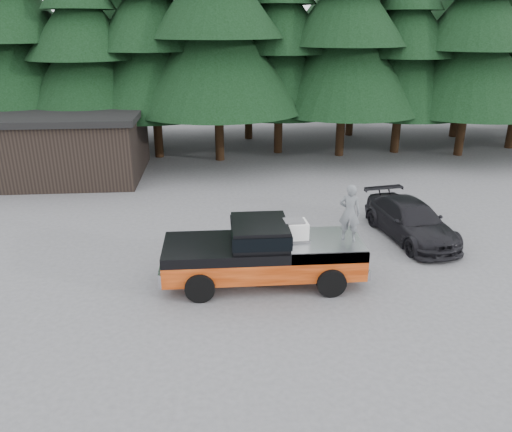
{
  "coord_description": "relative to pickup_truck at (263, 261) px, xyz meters",
  "views": [
    {
      "loc": [
        -1.18,
        -13.19,
        7.27
      ],
      "look_at": [
        -0.11,
        0.0,
        2.14
      ],
      "focal_mm": 35.0,
      "sensor_mm": 36.0,
      "label": 1
    }
  ],
  "objects": [
    {
      "name": "utility_building",
      "position": [
        -9.1,
        11.94,
        1.0
      ],
      "size": [
        8.4,
        6.4,
        3.3
      ],
      "color": "black",
      "rests_on": "ground"
    },
    {
      "name": "treeline",
      "position": [
        0.32,
        17.14,
        7.06
      ],
      "size": [
        60.15,
        16.05,
        17.5
      ],
      "color": "black",
      "rests_on": "ground"
    },
    {
      "name": "pickup_truck",
      "position": [
        0.0,
        0.0,
        0.0
      ],
      "size": [
        6.0,
        2.04,
        1.33
      ],
      "primitive_type": null,
      "color": "orange",
      "rests_on": "ground"
    },
    {
      "name": "truck_cab",
      "position": [
        -0.1,
        0.0,
        0.96
      ],
      "size": [
        1.66,
        1.9,
        0.59
      ],
      "primitive_type": "cube",
      "color": "black",
      "rests_on": "pickup_truck"
    },
    {
      "name": "ground",
      "position": [
        -0.1,
        -0.06,
        -0.67
      ],
      "size": [
        120.0,
        120.0,
        0.0
      ],
      "primitive_type": "plane",
      "color": "#545456",
      "rests_on": "ground"
    },
    {
      "name": "air_compressor",
      "position": [
        0.91,
        0.08,
        0.93
      ],
      "size": [
        0.82,
        0.69,
        0.53
      ],
      "primitive_type": "cube",
      "rotation": [
        0.0,
        0.0,
        0.07
      ],
      "color": "white",
      "rests_on": "pickup_truck"
    },
    {
      "name": "man_on_bed",
      "position": [
        2.49,
        -0.11,
        1.52
      ],
      "size": [
        0.73,
        0.62,
        1.7
      ],
      "primitive_type": "imported",
      "rotation": [
        0.0,
        0.0,
        2.75
      ],
      "color": "slate",
      "rests_on": "pickup_truck"
    },
    {
      "name": "parked_car",
      "position": [
        5.59,
        2.84,
        -0.0
      ],
      "size": [
        2.61,
        4.82,
        1.33
      ],
      "primitive_type": "imported",
      "rotation": [
        0.0,
        0.0,
        0.17
      ],
      "color": "black",
      "rests_on": "ground"
    }
  ]
}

